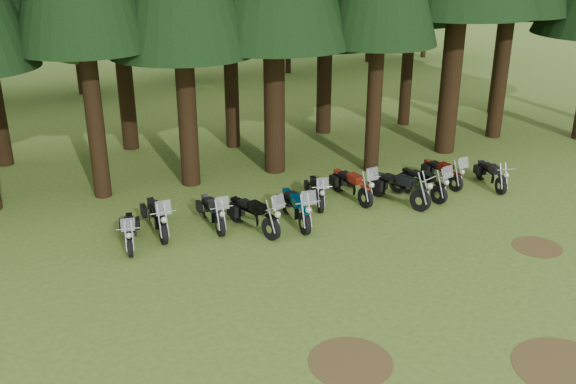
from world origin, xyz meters
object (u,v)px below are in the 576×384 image
(motorcycle_1, at_px, (157,218))
(motorcycle_9, at_px, (442,173))
(motorcycle_0, at_px, (130,232))
(motorcycle_2, at_px, (213,213))
(motorcycle_10, at_px, (491,175))
(motorcycle_5, at_px, (317,192))
(motorcycle_8, at_px, (423,184))
(motorcycle_4, at_px, (296,208))
(motorcycle_3, at_px, (254,215))
(motorcycle_6, at_px, (352,186))
(motorcycle_7, at_px, (399,189))

(motorcycle_1, relative_size, motorcycle_9, 1.10)
(motorcycle_0, relative_size, motorcycle_9, 0.96)
(motorcycle_2, height_order, motorcycle_9, motorcycle_2)
(motorcycle_10, bearing_deg, motorcycle_5, -177.36)
(motorcycle_8, bearing_deg, motorcycle_4, 172.98)
(motorcycle_3, xyz_separation_m, motorcycle_10, (8.98, 0.00, -0.08))
(motorcycle_1, relative_size, motorcycle_6, 0.98)
(motorcycle_5, bearing_deg, motorcycle_8, 2.05)
(motorcycle_6, bearing_deg, motorcycle_5, 168.68)
(motorcycle_1, height_order, motorcycle_9, motorcycle_1)
(motorcycle_0, bearing_deg, motorcycle_3, 2.74)
(motorcycle_1, distance_m, motorcycle_4, 4.20)
(motorcycle_3, bearing_deg, motorcycle_1, 141.04)
(motorcycle_0, xyz_separation_m, motorcycle_2, (2.58, 0.30, 0.03))
(motorcycle_4, height_order, motorcycle_6, motorcycle_4)
(motorcycle_4, relative_size, motorcycle_5, 1.19)
(motorcycle_5, relative_size, motorcycle_8, 0.90)
(motorcycle_3, bearing_deg, motorcycle_0, 153.94)
(motorcycle_1, bearing_deg, motorcycle_5, 1.74)
(motorcycle_7, bearing_deg, motorcycle_6, 123.53)
(motorcycle_6, relative_size, motorcycle_8, 1.05)
(motorcycle_4, distance_m, motorcycle_5, 1.69)
(motorcycle_0, distance_m, motorcycle_6, 7.52)
(motorcycle_1, height_order, motorcycle_8, motorcycle_1)
(motorcycle_3, height_order, motorcycle_6, motorcycle_3)
(motorcycle_3, bearing_deg, motorcycle_7, -17.76)
(motorcycle_0, distance_m, motorcycle_2, 2.59)
(motorcycle_1, relative_size, motorcycle_5, 1.14)
(motorcycle_1, distance_m, motorcycle_10, 11.72)
(motorcycle_3, relative_size, motorcycle_4, 0.98)
(motorcycle_5, distance_m, motorcycle_6, 1.26)
(motorcycle_3, xyz_separation_m, motorcycle_5, (2.65, 1.09, -0.07))
(motorcycle_1, height_order, motorcycle_7, motorcycle_1)
(motorcycle_4, distance_m, motorcycle_6, 2.71)
(motorcycle_5, bearing_deg, motorcycle_3, -141.99)
(motorcycle_1, xyz_separation_m, motorcycle_6, (6.59, -0.06, 0.01))
(motorcycle_6, xyz_separation_m, motorcycle_9, (3.60, -0.11, -0.05))
(motorcycle_7, bearing_deg, motorcycle_0, 156.92)
(motorcycle_10, bearing_deg, motorcycle_4, -167.43)
(motorcycle_0, height_order, motorcycle_8, motorcycle_8)
(motorcycle_1, distance_m, motorcycle_7, 7.91)
(motorcycle_3, bearing_deg, motorcycle_10, -18.16)
(motorcycle_3, distance_m, motorcycle_7, 5.16)
(motorcycle_3, height_order, motorcycle_4, motorcycle_4)
(motorcycle_0, relative_size, motorcycle_4, 0.84)
(motorcycle_7, distance_m, motorcycle_8, 1.10)
(motorcycle_3, bearing_deg, motorcycle_8, -16.21)
(motorcycle_0, xyz_separation_m, motorcycle_3, (3.61, -0.50, 0.08))
(motorcycle_7, bearing_deg, motorcycle_5, 137.28)
(motorcycle_0, bearing_deg, motorcycle_9, 12.47)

